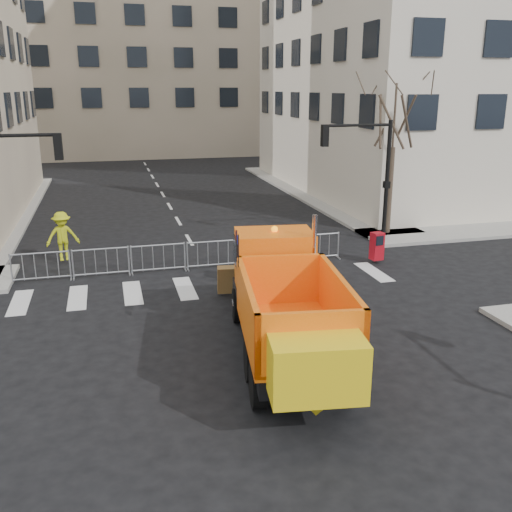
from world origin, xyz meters
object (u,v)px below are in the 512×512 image
object	(u,v)px
cop_c	(265,261)
newspaper_box	(377,246)
plow_truck	(286,302)
cop_a	(263,261)
worker	(63,236)
cop_b	(257,265)

from	to	relation	value
cop_c	newspaper_box	bearing A→B (deg)	140.48
plow_truck	cop_a	bearing A→B (deg)	-1.74
cop_a	worker	bearing A→B (deg)	-79.33
cop_b	newspaper_box	size ratio (longest dim) A/B	1.58
plow_truck	cop_b	world-z (taller)	plow_truck
cop_a	cop_b	world-z (taller)	cop_a
cop_c	newspaper_box	xyz separation A→B (m)	(5.03, 1.48, -0.22)
worker	plow_truck	bearing A→B (deg)	-68.80
plow_truck	cop_a	world-z (taller)	plow_truck
cop_a	cop_b	xyz separation A→B (m)	(-0.26, -0.11, -0.10)
cop_b	cop_c	bearing A→B (deg)	-153.75
cop_a	cop_c	size ratio (longest dim) A/B	1.05
cop_c	worker	size ratio (longest dim) A/B	0.95
plow_truck	cop_c	xyz separation A→B (m)	(1.01, 5.59, -0.64)
cop_c	newspaper_box	distance (m)	5.25
plow_truck	cop_b	size ratio (longest dim) A/B	5.35
cop_a	worker	xyz separation A→B (m)	(-6.90, 4.71, 0.15)
cop_b	worker	xyz separation A→B (m)	(-6.64, 4.83, 0.26)
cop_b	worker	world-z (taller)	worker
plow_truck	cop_b	bearing A→B (deg)	0.79
cop_b	newspaper_box	distance (m)	5.66
cop_c	plow_truck	bearing A→B (deg)	23.82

